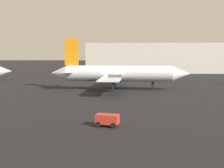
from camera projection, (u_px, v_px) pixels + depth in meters
The scene contains 3 objects.
airplane_distant at pixel (118, 74), 62.44m from camera, with size 29.39×25.49×10.86m.
baggage_cart at pixel (107, 119), 31.52m from camera, with size 2.64×1.86×1.30m.
terminal_building at pixel (177, 58), 124.43m from camera, with size 73.73×27.09×11.53m, color beige.
Camera 1 is at (-3.19, -9.94, 7.78)m, focal length 47.81 mm.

